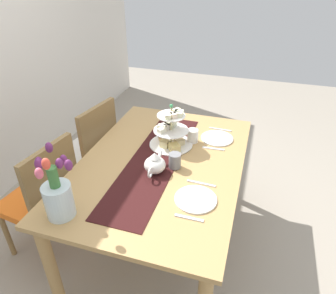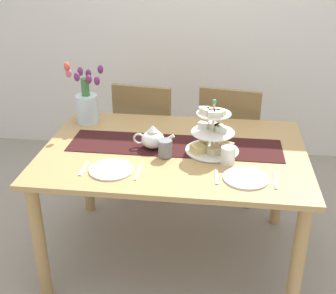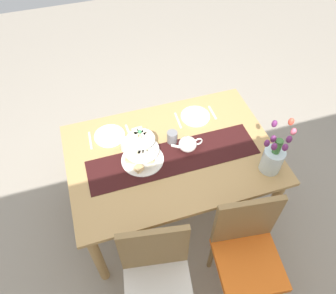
{
  "view_description": "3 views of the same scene",
  "coord_description": "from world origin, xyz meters",
  "px_view_note": "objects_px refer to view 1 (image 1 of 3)",
  "views": [
    {
      "loc": [
        -1.54,
        -0.53,
        1.86
      ],
      "look_at": [
        0.07,
        -0.02,
        0.82
      ],
      "focal_mm": 32.9,
      "sensor_mm": 36.0,
      "label": 1
    },
    {
      "loc": [
        0.25,
        -2.23,
        1.84
      ],
      "look_at": [
        -0.03,
        -0.03,
        0.77
      ],
      "focal_mm": 47.1,
      "sensor_mm": 36.0,
      "label": 2
    },
    {
      "loc": [
        0.46,
        1.39,
        2.58
      ],
      "look_at": [
        0.03,
        -0.0,
        0.82
      ],
      "focal_mm": 34.86,
      "sensor_mm": 36.0,
      "label": 3
    }
  ],
  "objects_px": {
    "tulip_vase": "(58,195)",
    "dinner_plate_right": "(217,138)",
    "mug_grey": "(175,161)",
    "dining_table": "(161,174)",
    "knife_right": "(220,129)",
    "chair_right": "(90,149)",
    "teapot": "(155,164)",
    "dinner_plate_left": "(196,199)",
    "chair_left": "(44,196)",
    "knife_left": "(201,183)",
    "mug_white_text": "(193,136)",
    "fork_left": "(189,218)",
    "fork_right": "(213,149)",
    "tiered_cake_stand": "(171,133)"
  },
  "relations": [
    {
      "from": "tulip_vase",
      "to": "dinner_plate_right",
      "type": "relative_size",
      "value": 1.77
    },
    {
      "from": "tiered_cake_stand",
      "to": "knife_left",
      "type": "height_order",
      "value": "tiered_cake_stand"
    },
    {
      "from": "knife_right",
      "to": "chair_right",
      "type": "bearing_deg",
      "value": 101.55
    },
    {
      "from": "dinner_plate_right",
      "to": "dining_table",
      "type": "bearing_deg",
      "value": 143.47
    },
    {
      "from": "dining_table",
      "to": "mug_white_text",
      "type": "xyz_separation_m",
      "value": [
        0.3,
        -0.13,
        0.15
      ]
    },
    {
      "from": "fork_left",
      "to": "mug_white_text",
      "type": "distance_m",
      "value": 0.76
    },
    {
      "from": "tulip_vase",
      "to": "dinner_plate_right",
      "type": "bearing_deg",
      "value": -32.06
    },
    {
      "from": "chair_left",
      "to": "tulip_vase",
      "type": "bearing_deg",
      "value": -128.14
    },
    {
      "from": "teapot",
      "to": "dinner_plate_right",
      "type": "bearing_deg",
      "value": -29.52
    },
    {
      "from": "dinner_plate_right",
      "to": "mug_white_text",
      "type": "height_order",
      "value": "mug_white_text"
    },
    {
      "from": "chair_right",
      "to": "mug_grey",
      "type": "xyz_separation_m",
      "value": [
        -0.37,
        -0.83,
        0.29
      ]
    },
    {
      "from": "chair_left",
      "to": "fork_left",
      "type": "distance_m",
      "value": 1.07
    },
    {
      "from": "chair_right",
      "to": "teapot",
      "type": "height_order",
      "value": "chair_right"
    },
    {
      "from": "dinner_plate_left",
      "to": "fork_right",
      "type": "xyz_separation_m",
      "value": [
        0.54,
        0.0,
        -0.0
      ]
    },
    {
      "from": "dinner_plate_left",
      "to": "knife_left",
      "type": "xyz_separation_m",
      "value": [
        0.14,
        0.0,
        -0.0
      ]
    },
    {
      "from": "dining_table",
      "to": "knife_left",
      "type": "height_order",
      "value": "knife_left"
    },
    {
      "from": "knife_left",
      "to": "dinner_plate_right",
      "type": "distance_m",
      "value": 0.54
    },
    {
      "from": "dinner_plate_left",
      "to": "mug_white_text",
      "type": "distance_m",
      "value": 0.62
    },
    {
      "from": "tiered_cake_stand",
      "to": "fork_right",
      "type": "distance_m",
      "value": 0.31
    },
    {
      "from": "dining_table",
      "to": "mug_grey",
      "type": "height_order",
      "value": "mug_grey"
    },
    {
      "from": "fork_right",
      "to": "knife_left",
      "type": "bearing_deg",
      "value": 180.0
    },
    {
      "from": "tiered_cake_stand",
      "to": "knife_right",
      "type": "height_order",
      "value": "tiered_cake_stand"
    },
    {
      "from": "fork_left",
      "to": "dinner_plate_right",
      "type": "height_order",
      "value": "dinner_plate_right"
    },
    {
      "from": "dinner_plate_right",
      "to": "knife_right",
      "type": "distance_m",
      "value": 0.15
    },
    {
      "from": "chair_left",
      "to": "dinner_plate_right",
      "type": "relative_size",
      "value": 3.96
    },
    {
      "from": "knife_right",
      "to": "dining_table",
      "type": "bearing_deg",
      "value": 151.56
    },
    {
      "from": "dining_table",
      "to": "knife_right",
      "type": "height_order",
      "value": "knife_right"
    },
    {
      "from": "chair_left",
      "to": "mug_grey",
      "type": "height_order",
      "value": "chair_left"
    },
    {
      "from": "chair_right",
      "to": "dinner_plate_left",
      "type": "height_order",
      "value": "chair_right"
    },
    {
      "from": "chair_right",
      "to": "tulip_vase",
      "type": "distance_m",
      "value": 1.08
    },
    {
      "from": "chair_left",
      "to": "knife_right",
      "type": "height_order",
      "value": "chair_left"
    },
    {
      "from": "chair_left",
      "to": "mug_grey",
      "type": "relative_size",
      "value": 9.58
    },
    {
      "from": "tulip_vase",
      "to": "fork_right",
      "type": "distance_m",
      "value": 1.06
    },
    {
      "from": "chair_left",
      "to": "dining_table",
      "type": "bearing_deg",
      "value": -68.77
    },
    {
      "from": "tulip_vase",
      "to": "mug_grey",
      "type": "relative_size",
      "value": 4.29
    },
    {
      "from": "tulip_vase",
      "to": "mug_white_text",
      "type": "xyz_separation_m",
      "value": [
        0.9,
        -0.46,
        -0.08
      ]
    },
    {
      "from": "chair_right",
      "to": "knife_left",
      "type": "height_order",
      "value": "chair_right"
    },
    {
      "from": "chair_left",
      "to": "tulip_vase",
      "type": "height_order",
      "value": "tulip_vase"
    },
    {
      "from": "tulip_vase",
      "to": "chair_right",
      "type": "bearing_deg",
      "value": 23.41
    },
    {
      "from": "tiered_cake_stand",
      "to": "mug_grey",
      "type": "bearing_deg",
      "value": -158.62
    },
    {
      "from": "knife_left",
      "to": "knife_right",
      "type": "xyz_separation_m",
      "value": [
        0.69,
        0.0,
        0.0
      ]
    },
    {
      "from": "fork_left",
      "to": "dinner_plate_right",
      "type": "xyz_separation_m",
      "value": [
        0.83,
        0.0,
        0.0
      ]
    },
    {
      "from": "fork_right",
      "to": "mug_grey",
      "type": "bearing_deg",
      "value": 146.17
    },
    {
      "from": "knife_left",
      "to": "dining_table",
      "type": "bearing_deg",
      "value": 63.26
    },
    {
      "from": "teapot",
      "to": "dinner_plate_left",
      "type": "relative_size",
      "value": 1.04
    },
    {
      "from": "knife_right",
      "to": "tulip_vase",
      "type": "bearing_deg",
      "value": 151.34
    },
    {
      "from": "tiered_cake_stand",
      "to": "dinner_plate_right",
      "type": "distance_m",
      "value": 0.35
    },
    {
      "from": "dining_table",
      "to": "knife_left",
      "type": "distance_m",
      "value": 0.34
    },
    {
      "from": "fork_right",
      "to": "mug_grey",
      "type": "xyz_separation_m",
      "value": [
        -0.29,
        0.19,
        0.05
      ]
    },
    {
      "from": "knife_left",
      "to": "fork_right",
      "type": "relative_size",
      "value": 1.13
    }
  ]
}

